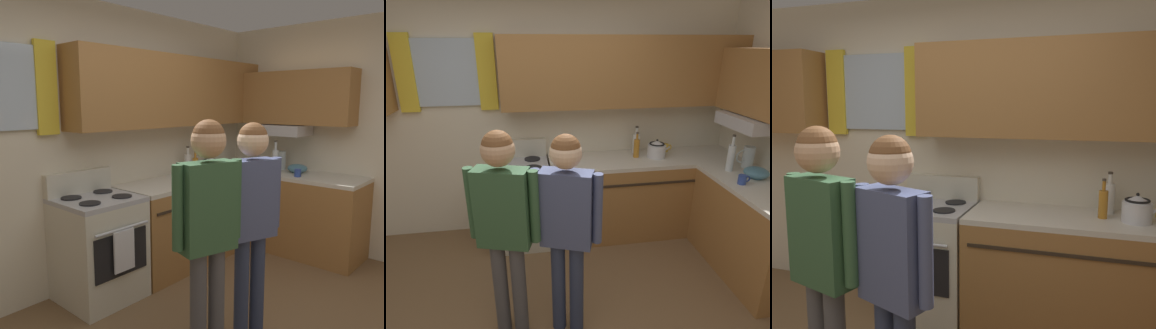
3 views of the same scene
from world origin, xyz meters
TOP-DOWN VIEW (x-y plane):
  - back_wall_unit at (0.09, 1.81)m, footprint 4.60×0.42m
  - kitchen_counter_run at (1.50, 1.22)m, footprint 2.13×1.80m
  - stove_oven at (-0.18, 1.54)m, footprint 0.64×0.67m
  - bottle_oil_amber at (1.13, 1.57)m, footprint 0.06×0.06m
  - bottle_tall_clear at (1.91, 1.03)m, footprint 0.07×0.07m
  - bottle_milk_white at (1.18, 1.72)m, footprint 0.08×0.08m
  - mug_cobalt_blue at (1.83, 0.70)m, footprint 0.11×0.07m
  - mug_mustard_yellow at (1.53, 1.71)m, footprint 0.12×0.08m
  - stovetop_kettle at (1.35, 1.53)m, footprint 0.27×0.20m
  - water_pitcher at (2.14, 1.08)m, footprint 0.19×0.11m
  - mixing_bowl at (2.05, 0.82)m, footprint 0.22×0.22m
  - adult_left at (-0.25, 0.27)m, footprint 0.48×0.25m
  - adult_in_plaid at (0.17, 0.22)m, footprint 0.46×0.26m

SIDE VIEW (x-z plane):
  - kitchen_counter_run at x=1.50m, z-range 0.00..0.90m
  - stove_oven at x=-0.18m, z-range -0.08..1.02m
  - mug_cobalt_blue at x=1.83m, z-range 0.90..0.99m
  - mug_mustard_yellow at x=1.53m, z-range 0.90..0.99m
  - mixing_bowl at x=2.05m, z-range 0.90..1.00m
  - adult_in_plaid at x=0.17m, z-range 0.20..1.77m
  - stovetop_kettle at x=1.35m, z-range 0.89..1.10m
  - adult_left at x=-0.25m, z-range 0.21..1.81m
  - bottle_oil_amber at x=1.13m, z-range 0.87..1.15m
  - water_pitcher at x=2.14m, z-range 0.90..1.12m
  - bottle_milk_white at x=1.18m, z-range 0.86..1.18m
  - bottle_tall_clear at x=1.91m, z-range 0.86..1.22m
  - back_wall_unit at x=0.09m, z-range 0.21..2.81m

